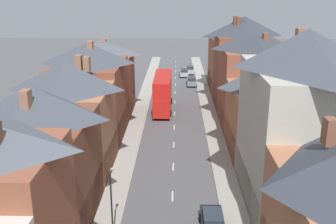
% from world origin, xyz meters
% --- Properties ---
extents(pavement_left, '(2.20, 104.00, 0.14)m').
position_xyz_m(pavement_left, '(-5.10, 38.00, 0.07)').
color(pavement_left, '#A8A399').
rests_on(pavement_left, ground).
extents(pavement_right, '(2.20, 104.00, 0.14)m').
position_xyz_m(pavement_right, '(5.10, 38.00, 0.07)').
color(pavement_right, '#A8A399').
rests_on(pavement_right, ground).
extents(centre_line_dashes, '(0.14, 97.80, 0.01)m').
position_xyz_m(centre_line_dashes, '(0.00, 36.00, 0.01)').
color(centre_line_dashes, silver).
rests_on(centre_line_dashes, ground).
extents(terrace_row_left, '(8.00, 59.20, 12.96)m').
position_xyz_m(terrace_row_left, '(-10.18, 16.40, 5.60)').
color(terrace_row_left, silver).
rests_on(terrace_row_left, ground).
extents(terrace_row_right, '(8.00, 72.96, 14.83)m').
position_xyz_m(terrace_row_right, '(10.19, 25.65, 6.14)').
color(terrace_row_right, brown).
rests_on(terrace_row_right, ground).
extents(double_decker_bus_lead, '(2.74, 10.80, 5.30)m').
position_xyz_m(double_decker_bus_lead, '(-1.81, 43.69, 2.82)').
color(double_decker_bus_lead, red).
rests_on(double_decker_bus_lead, ground).
extents(car_near_blue, '(1.90, 4.22, 1.65)m').
position_xyz_m(car_near_blue, '(3.10, 59.33, 0.83)').
color(car_near_blue, gray).
rests_on(car_near_blue, ground).
extents(car_near_silver, '(1.90, 4.09, 1.66)m').
position_xyz_m(car_near_silver, '(3.10, 12.80, 0.83)').
color(car_near_silver, black).
rests_on(car_near_silver, ground).
extents(car_parked_left_a, '(1.90, 4.07, 1.60)m').
position_xyz_m(car_parked_left_a, '(1.80, 67.29, 0.81)').
color(car_parked_left_a, '#B7BABF').
rests_on(car_parked_left_a, ground).
extents(car_parked_right_a, '(1.90, 4.08, 1.66)m').
position_xyz_m(car_parked_right_a, '(3.10, 69.94, 0.84)').
color(car_parked_right_a, '#B7BABF').
rests_on(car_parked_right_a, ground).
extents(car_mid_black, '(1.90, 4.17, 1.60)m').
position_xyz_m(car_mid_black, '(-3.10, 59.60, 0.81)').
color(car_mid_black, '#B7BABF').
rests_on(car_mid_black, ground).
extents(street_lamp, '(0.20, 1.12, 5.50)m').
position_xyz_m(street_lamp, '(-4.25, 11.52, 3.24)').
color(street_lamp, black).
rests_on(street_lamp, ground).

